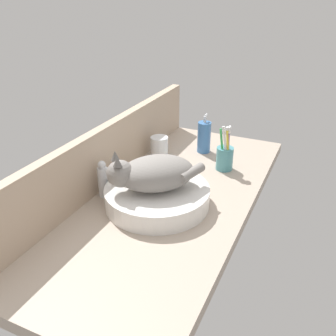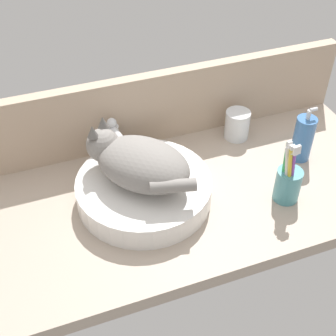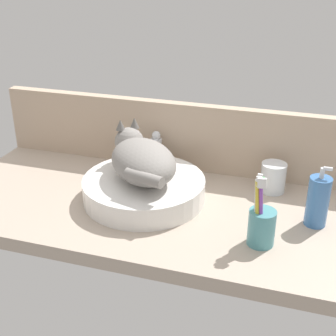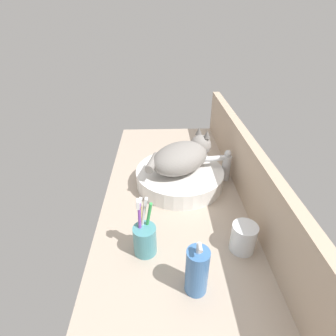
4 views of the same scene
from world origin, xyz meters
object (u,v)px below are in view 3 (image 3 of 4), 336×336
object	(u,v)px
toothbrush_cup	(261,225)
water_glass	(273,179)
sink_basin	(144,189)
soap_dispenser	(318,201)
cat	(141,159)
faucet	(156,151)

from	to	relation	value
toothbrush_cup	water_glass	size ratio (longest dim) A/B	2.09
sink_basin	soap_dispenser	xyz separation A→B (cm)	(47.81, 0.67, 3.69)
cat	faucet	distance (cm)	18.16
faucet	soap_dispenser	distance (cm)	53.42
sink_basin	water_glass	xyz separation A→B (cm)	(35.03, 16.16, 0.59)
sink_basin	toothbrush_cup	world-z (taller)	toothbrush_cup
sink_basin	faucet	distance (cm)	18.99
cat	faucet	world-z (taller)	cat
cat	soap_dispenser	xyz separation A→B (cm)	(48.76, -0.32, -5.32)
faucet	soap_dispenser	xyz separation A→B (cm)	(50.40, -17.71, -0.36)
sink_basin	cat	bearing A→B (deg)	133.99
faucet	toothbrush_cup	size ratio (longest dim) A/B	0.73
soap_dispenser	toothbrush_cup	distance (cm)	18.63
toothbrush_cup	soap_dispenser	bearing A→B (deg)	46.28
faucet	toothbrush_cup	world-z (taller)	toothbrush_cup
cat	faucet	bearing A→B (deg)	95.37
water_glass	toothbrush_cup	bearing A→B (deg)	-90.10
toothbrush_cup	water_glass	xyz separation A→B (cm)	(0.05, 28.91, -1.53)
faucet	toothbrush_cup	xyz separation A→B (cm)	(37.56, -31.12, -1.93)
sink_basin	water_glass	bearing A→B (deg)	24.76
cat	water_glass	xyz separation A→B (cm)	(35.98, 15.17, -8.42)
cat	water_glass	size ratio (longest dim) A/B	3.36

